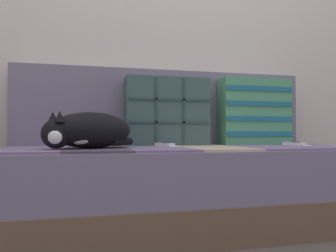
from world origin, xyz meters
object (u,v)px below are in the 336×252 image
Objects in this scene: couch at (179,186)px; sleeping_cat at (87,131)px; throw_pillow_quilted at (167,112)px; throw_pillow_striped at (254,112)px; game_remote_far at (295,144)px; game_remote_near at (165,145)px.

sleeping_cat reaches higher than couch.
throw_pillow_striped is at bearing -0.05° from throw_pillow_quilted.
game_remote_far is at bearing -63.58° from throw_pillow_striped.
couch is at bearing -84.20° from throw_pillow_quilted.
game_remote_far is (0.63, -0.05, 0.21)m from couch.
couch is at bearing 11.29° from game_remote_near.
game_remote_far is at bearing 3.68° from sleeping_cat.
throw_pillow_striped is at bearing 116.42° from game_remote_far.
sleeping_cat reaches higher than game_remote_near.
throw_pillow_striped reaches higher than sleeping_cat.
throw_pillow_quilted is 0.53m from throw_pillow_striped.
throw_pillow_quilted is 0.53m from sleeping_cat.
sleeping_cat is 2.19× the size of game_remote_near.
throw_pillow_striped is 2.13× the size of game_remote_near.
game_remote_far is at bearing -19.45° from throw_pillow_quilted.
throw_pillow_striped is at bearing 17.14° from sleeping_cat.
throw_pillow_striped is at bearing 18.96° from couch.
couch is 9.10× the size of game_remote_far.
couch is at bearing -161.04° from throw_pillow_striped.
sleeping_cat is (-0.43, -0.30, -0.11)m from throw_pillow_quilted.
sleeping_cat is 2.28× the size of game_remote_far.
throw_pillow_quilted is (-0.02, 0.18, 0.38)m from couch.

